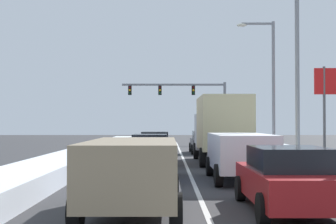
% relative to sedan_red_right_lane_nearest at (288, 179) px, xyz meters
% --- Properties ---
extents(ground_plane, '(120.00, 120.00, 0.00)m').
position_rel_sedan_red_right_lane_nearest_xyz_m(ground_plane, '(-1.93, 11.18, -0.76)').
color(ground_plane, '#333335').
extents(lane_stripe_between_right_lane_and_center_lane, '(0.14, 49.51, 0.01)m').
position_rel_sedan_red_right_lane_nearest_xyz_m(lane_stripe_between_right_lane_and_center_lane, '(-1.93, 15.69, -0.76)').
color(lane_stripe_between_right_lane_and_center_lane, silver).
rests_on(lane_stripe_between_right_lane_and_center_lane, ground).
extents(snow_bank_right_shoulder, '(1.97, 49.51, 0.78)m').
position_rel_sedan_red_right_lane_nearest_xyz_m(snow_bank_right_shoulder, '(3.37, 15.69, -0.38)').
color(snow_bank_right_shoulder, silver).
rests_on(snow_bank_right_shoulder, ground).
extents(snow_bank_left_shoulder, '(2.11, 49.51, 0.65)m').
position_rel_sedan_red_right_lane_nearest_xyz_m(snow_bank_left_shoulder, '(-7.23, 15.69, -0.44)').
color(snow_bank_left_shoulder, silver).
rests_on(snow_bank_left_shoulder, ground).
extents(sedan_red_right_lane_nearest, '(2.00, 4.50, 1.51)m').
position_rel_sedan_red_right_lane_nearest_xyz_m(sedan_red_right_lane_nearest, '(0.00, 0.00, 0.00)').
color(sedan_red_right_lane_nearest, maroon).
rests_on(sedan_red_right_lane_nearest, ground).
extents(suv_white_right_lane_second, '(2.16, 4.90, 1.67)m').
position_rel_sedan_red_right_lane_nearest_xyz_m(suv_white_right_lane_second, '(-0.23, 6.06, 0.25)').
color(suv_white_right_lane_second, silver).
rests_on(suv_white_right_lane_second, ground).
extents(box_truck_right_lane_third, '(2.53, 7.20, 3.36)m').
position_rel_sedan_red_right_lane_nearest_xyz_m(box_truck_right_lane_third, '(-0.07, 13.68, 1.14)').
color(box_truck_right_lane_third, '#B7BABF').
rests_on(box_truck_right_lane_third, ground).
extents(sedan_charcoal_right_lane_fourth, '(2.00, 4.50, 1.51)m').
position_rel_sedan_red_right_lane_nearest_xyz_m(sedan_charcoal_right_lane_fourth, '(-0.30, 21.83, 0.00)').
color(sedan_charcoal_right_lane_fourth, '#38383D').
rests_on(sedan_charcoal_right_lane_fourth, ground).
extents(suv_tan_center_lane_nearest, '(2.16, 4.90, 1.67)m').
position_rel_sedan_red_right_lane_nearest_xyz_m(suv_tan_center_lane_nearest, '(-3.62, -0.36, 0.25)').
color(suv_tan_center_lane_nearest, '#937F60').
rests_on(suv_tan_center_lane_nearest, ground).
extents(sedan_navy_center_lane_second, '(2.00, 4.50, 1.51)m').
position_rel_sedan_red_right_lane_nearest_xyz_m(sedan_navy_center_lane_second, '(-3.51, 6.60, 0.00)').
color(sedan_navy_center_lane_second, navy).
rests_on(sedan_navy_center_lane_second, ground).
extents(sedan_maroon_center_lane_third, '(2.00, 4.50, 1.51)m').
position_rel_sedan_red_right_lane_nearest_xyz_m(sedan_maroon_center_lane_third, '(-3.69, 12.53, 0.00)').
color(sedan_maroon_center_lane_third, maroon).
rests_on(sedan_maroon_center_lane_third, ground).
extents(sedan_gray_center_lane_fourth, '(2.00, 4.50, 1.51)m').
position_rel_sedan_red_right_lane_nearest_xyz_m(sedan_gray_center_lane_fourth, '(-3.62, 19.28, 0.00)').
color(sedan_gray_center_lane_fourth, slate).
rests_on(sedan_gray_center_lane_fourth, ground).
extents(traffic_light_gantry, '(10.60, 0.47, 6.20)m').
position_rel_sedan_red_right_lane_nearest_xyz_m(traffic_light_gantry, '(-0.75, 38.18, 3.96)').
color(traffic_light_gantry, slate).
rests_on(traffic_light_gantry, ground).
extents(street_lamp_right_mid, '(2.66, 0.36, 8.80)m').
position_rel_sedan_red_right_lane_nearest_xyz_m(street_lamp_right_mid, '(3.45, 13.43, 4.46)').
color(street_lamp_right_mid, gray).
rests_on(street_lamp_right_mid, ground).
extents(street_lamp_right_far, '(2.66, 0.36, 9.13)m').
position_rel_sedan_red_right_lane_nearest_xyz_m(street_lamp_right_far, '(4.19, 22.44, 4.63)').
color(street_lamp_right_far, gray).
rests_on(street_lamp_right_far, ground).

